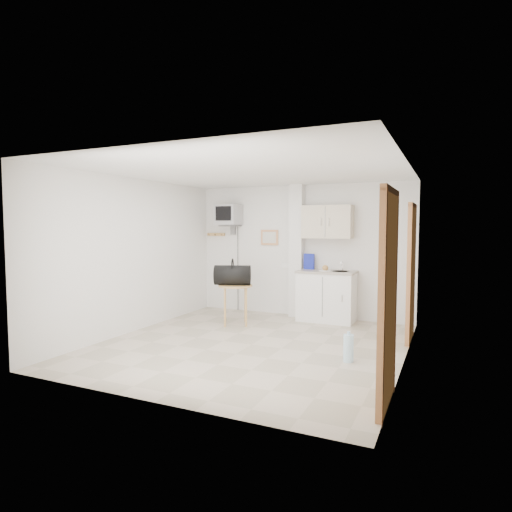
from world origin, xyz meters
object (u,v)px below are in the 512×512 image
at_px(crt_television, 229,215).
at_px(water_bottle, 348,348).
at_px(duffel_bag, 233,275).
at_px(round_table, 235,291).

relative_size(crt_television, water_bottle, 5.48).
distance_m(crt_television, duffel_bag, 1.58).
bearing_deg(crt_television, water_bottle, -37.45).
distance_m(round_table, water_bottle, 2.62).
relative_size(round_table, duffel_bag, 0.99).
bearing_deg(water_bottle, duffel_bag, 151.91).
xyz_separation_m(duffel_bag, water_bottle, (2.30, -1.23, -0.70)).
bearing_deg(round_table, duffel_bag, -146.40).
distance_m(round_table, duffel_bag, 0.28).
relative_size(round_table, water_bottle, 1.78).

